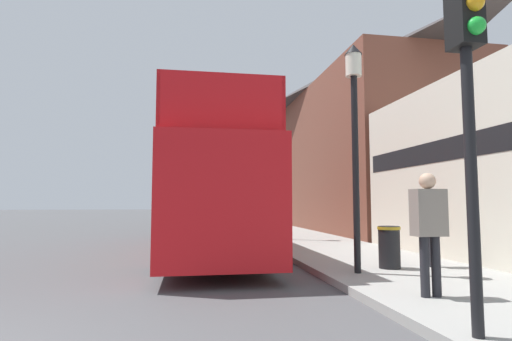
{
  "coord_description": "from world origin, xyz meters",
  "views": [
    {
      "loc": [
        2.77,
        -3.8,
        1.5
      ],
      "look_at": [
        4.6,
        6.89,
        2.39
      ],
      "focal_mm": 28.0,
      "sensor_mm": 36.0,
      "label": 1
    }
  ],
  "objects_px": {
    "lamp_post_third": "(245,174)",
    "lamp_post_nearest": "(354,113)",
    "pedestrian_nearest": "(429,222)",
    "pedestrian_second": "(433,222)",
    "litter_bin": "(389,246)",
    "traffic_signal": "(468,64)",
    "tour_bus": "(209,193)",
    "parked_car_ahead_of_bus": "(216,219)",
    "lamp_post_second": "(269,146)"
  },
  "relations": [
    {
      "from": "lamp_post_second",
      "to": "litter_bin",
      "type": "xyz_separation_m",
      "value": [
        1.12,
        -7.06,
        -3.1
      ]
    },
    {
      "from": "tour_bus",
      "to": "parked_car_ahead_of_bus",
      "type": "relative_size",
      "value": 2.49
    },
    {
      "from": "traffic_signal",
      "to": "lamp_post_nearest",
      "type": "height_order",
      "value": "lamp_post_nearest"
    },
    {
      "from": "tour_bus",
      "to": "lamp_post_third",
      "type": "xyz_separation_m",
      "value": [
        2.56,
        9.9,
        1.32
      ]
    },
    {
      "from": "traffic_signal",
      "to": "lamp_post_second",
      "type": "bearing_deg",
      "value": 89.26
    },
    {
      "from": "traffic_signal",
      "to": "lamp_post_nearest",
      "type": "relative_size",
      "value": 0.84
    },
    {
      "from": "pedestrian_second",
      "to": "lamp_post_third",
      "type": "height_order",
      "value": "lamp_post_third"
    },
    {
      "from": "pedestrian_second",
      "to": "lamp_post_second",
      "type": "xyz_separation_m",
      "value": [
        -2.15,
        7.05,
        2.61
      ]
    },
    {
      "from": "pedestrian_second",
      "to": "lamp_post_second",
      "type": "distance_m",
      "value": 7.82
    },
    {
      "from": "parked_car_ahead_of_bus",
      "to": "lamp_post_third",
      "type": "bearing_deg",
      "value": 45.0
    },
    {
      "from": "pedestrian_nearest",
      "to": "parked_car_ahead_of_bus",
      "type": "bearing_deg",
      "value": 97.75
    },
    {
      "from": "traffic_signal",
      "to": "pedestrian_nearest",
      "type": "bearing_deg",
      "value": 71.02
    },
    {
      "from": "lamp_post_third",
      "to": "litter_bin",
      "type": "distance_m",
      "value": 14.78
    },
    {
      "from": "tour_bus",
      "to": "pedestrian_second",
      "type": "distance_m",
      "value": 6.53
    },
    {
      "from": "lamp_post_nearest",
      "to": "parked_car_ahead_of_bus",
      "type": "bearing_deg",
      "value": 98.0
    },
    {
      "from": "pedestrian_nearest",
      "to": "lamp_post_nearest",
      "type": "distance_m",
      "value": 2.94
    },
    {
      "from": "tour_bus",
      "to": "lamp_post_nearest",
      "type": "relative_size",
      "value": 2.39
    },
    {
      "from": "pedestrian_second",
      "to": "lamp_post_nearest",
      "type": "distance_m",
      "value": 2.98
    },
    {
      "from": "lamp_post_nearest",
      "to": "lamp_post_second",
      "type": "bearing_deg",
      "value": 91.7
    },
    {
      "from": "lamp_post_nearest",
      "to": "lamp_post_third",
      "type": "distance_m",
      "value": 14.95
    },
    {
      "from": "traffic_signal",
      "to": "lamp_post_third",
      "type": "relative_size",
      "value": 0.9
    },
    {
      "from": "lamp_post_nearest",
      "to": "pedestrian_second",
      "type": "bearing_deg",
      "value": 12.51
    },
    {
      "from": "pedestrian_nearest",
      "to": "litter_bin",
      "type": "distance_m",
      "value": 2.63
    },
    {
      "from": "pedestrian_second",
      "to": "lamp_post_nearest",
      "type": "relative_size",
      "value": 0.34
    },
    {
      "from": "lamp_post_third",
      "to": "lamp_post_nearest",
      "type": "bearing_deg",
      "value": -89.73
    },
    {
      "from": "lamp_post_nearest",
      "to": "traffic_signal",
      "type": "bearing_deg",
      "value": -95.56
    },
    {
      "from": "tour_bus",
      "to": "lamp_post_second",
      "type": "bearing_deg",
      "value": 45.63
    },
    {
      "from": "parked_car_ahead_of_bus",
      "to": "traffic_signal",
      "type": "xyz_separation_m",
      "value": [
        1.46,
        -16.73,
        2.3
      ]
    },
    {
      "from": "traffic_signal",
      "to": "pedestrian_second",
      "type": "bearing_deg",
      "value": 61.24
    },
    {
      "from": "lamp_post_second",
      "to": "lamp_post_nearest",
      "type": "bearing_deg",
      "value": -88.3
    },
    {
      "from": "lamp_post_second",
      "to": "pedestrian_second",
      "type": "bearing_deg",
      "value": -73.01
    },
    {
      "from": "pedestrian_second",
      "to": "lamp_post_third",
      "type": "xyz_separation_m",
      "value": [
        -2.0,
        14.52,
        2.04
      ]
    },
    {
      "from": "litter_bin",
      "to": "parked_car_ahead_of_bus",
      "type": "bearing_deg",
      "value": 102.23
    },
    {
      "from": "tour_bus",
      "to": "lamp_post_third",
      "type": "relative_size",
      "value": 2.56
    },
    {
      "from": "pedestrian_second",
      "to": "litter_bin",
      "type": "xyz_separation_m",
      "value": [
        -1.03,
        -0.01,
        -0.49
      ]
    },
    {
      "from": "parked_car_ahead_of_bus",
      "to": "pedestrian_nearest",
      "type": "xyz_separation_m",
      "value": [
        2.05,
        -15.03,
        0.56
      ]
    },
    {
      "from": "lamp_post_nearest",
      "to": "lamp_post_second",
      "type": "xyz_separation_m",
      "value": [
        -0.22,
        7.47,
        0.39
      ]
    },
    {
      "from": "lamp_post_second",
      "to": "lamp_post_third",
      "type": "relative_size",
      "value": 1.22
    },
    {
      "from": "pedestrian_nearest",
      "to": "pedestrian_second",
      "type": "bearing_deg",
      "value": 55.4
    },
    {
      "from": "lamp_post_nearest",
      "to": "lamp_post_second",
      "type": "relative_size",
      "value": 0.88
    },
    {
      "from": "pedestrian_nearest",
      "to": "lamp_post_nearest",
      "type": "xyz_separation_m",
      "value": [
        -0.22,
        2.05,
        2.09
      ]
    },
    {
      "from": "lamp_post_third",
      "to": "litter_bin",
      "type": "relative_size",
      "value": 4.91
    },
    {
      "from": "tour_bus",
      "to": "litter_bin",
      "type": "height_order",
      "value": "tour_bus"
    },
    {
      "from": "litter_bin",
      "to": "tour_bus",
      "type": "bearing_deg",
      "value": 127.29
    },
    {
      "from": "lamp_post_nearest",
      "to": "litter_bin",
      "type": "height_order",
      "value": "lamp_post_nearest"
    },
    {
      "from": "parked_car_ahead_of_bus",
      "to": "pedestrian_second",
      "type": "relative_size",
      "value": 2.79
    },
    {
      "from": "pedestrian_nearest",
      "to": "litter_bin",
      "type": "bearing_deg",
      "value": 74.68
    },
    {
      "from": "parked_car_ahead_of_bus",
      "to": "pedestrian_nearest",
      "type": "distance_m",
      "value": 15.18
    },
    {
      "from": "traffic_signal",
      "to": "lamp_post_second",
      "type": "xyz_separation_m",
      "value": [
        0.14,
        11.23,
        0.73
      ]
    },
    {
      "from": "traffic_signal",
      "to": "parked_car_ahead_of_bus",
      "type": "bearing_deg",
      "value": 94.98
    }
  ]
}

